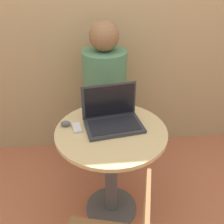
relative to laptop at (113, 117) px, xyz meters
The scene contains 7 objects.
ground_plane 0.78m from the laptop, 103.72° to the right, with size 12.00×12.00×0.00m, color #B26042.
back_wall 0.95m from the laptop, 91.09° to the left, with size 7.00×0.05×2.60m.
round_table 0.27m from the laptop, 103.72° to the right, with size 0.70×0.70×0.72m.
laptop is the anchor object (origin of this frame).
cell_phone 0.23m from the laptop, behind, with size 0.07×0.11×0.02m.
computer_mouse 0.30m from the laptop, behind, with size 0.06×0.04×0.04m.
person_seated 0.62m from the laptop, 91.05° to the left, with size 0.35×0.54×1.26m.
Camera 1 is at (-0.13, -1.32, 1.65)m, focal length 42.00 mm.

